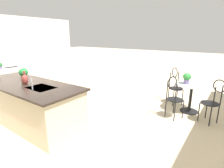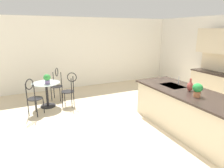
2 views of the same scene
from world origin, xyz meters
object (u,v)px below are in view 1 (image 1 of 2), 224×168
Objects in this scene: chair_near_window at (175,84)px; writing_desk at (10,74)px; vase_on_counter at (25,79)px; bistro_table at (191,95)px; potted_plant_on_desk at (0,66)px; potted_plant_counter_near at (24,73)px; keyboard at (11,67)px; potted_plant_on_table at (187,78)px; chair_by_island at (213,99)px; chair_toward_desk at (174,95)px.

writing_desk is (5.67, 1.92, -0.06)m from chair_near_window.
vase_on_counter reaches higher than chair_near_window.
potted_plant_on_desk is at bearing 17.11° from bistro_table.
chair_near_window is 4.00m from potted_plant_counter_near.
keyboard is 3.68m from vase_on_counter.
vase_on_counter is (-3.40, 1.23, 0.52)m from writing_desk.
potted_plant_on_table reaches higher than keyboard.
potted_plant_on_desk is (2.93, -0.71, -0.20)m from potted_plant_counter_near.
potted_plant_on_desk is at bearing 22.24° from chair_near_window.
potted_plant_counter_near is at bearing 39.35° from bistro_table.
potted_plant_on_desk is at bearing 12.64° from chair_by_island.
chair_near_window is at bearing -37.97° from bistro_table.
potted_plant_on_desk is 3.40m from vase_on_counter.
chair_toward_desk is (-0.26, 1.02, 0.00)m from chair_near_window.
potted_plant_on_table is (-6.05, -1.49, 0.39)m from writing_desk.
chair_by_island reaches higher than potted_plant_on_table.
potted_plant_on_desk is (5.93, 1.84, -0.01)m from potted_plant_on_table.
bistro_table is 0.67m from chair_by_island.
chair_near_window is 1.31m from chair_by_island.
bistro_table is 0.67m from chair_near_window.
chair_toward_desk is 2.37× the size of keyboard.
chair_by_island is at bearing -163.48° from chair_toward_desk.
potted_plant_counter_near is (3.14, 2.57, 0.64)m from bistro_table.
chair_by_island is at bearing 142.80° from chair_near_window.
vase_on_counter reaches higher than chair_by_island.
vase_on_counter reaches higher than chair_toward_desk.
potted_plant_on_table is 6.21m from potted_plant_on_desk.
chair_near_window reaches higher than keyboard.
chair_by_island is 0.81m from chair_toward_desk.
chair_toward_desk is 3.68× the size of potted_plant_counter_near.
bistro_table is at bearing -162.89° from potted_plant_on_desk.
chair_toward_desk is 3.62× the size of vase_on_counter.
chair_near_window is at bearing -157.76° from potted_plant_on_desk.
keyboard reaches higher than writing_desk.
chair_toward_desk is (0.78, 0.23, 0.00)m from chair_by_island.
chair_by_island is at bearing -149.21° from potted_plant_counter_near.
chair_toward_desk is 0.69m from potted_plant_on_table.
writing_desk is at bearing 13.84° from potted_plant_on_table.
chair_by_island is 0.82m from potted_plant_on_table.
writing_desk is 6.25m from potted_plant_on_table.
keyboard is at bearing -20.64° from potted_plant_counter_near.
chair_by_island is at bearing -170.46° from writing_desk.
writing_desk is at bearing 8.60° from chair_toward_desk.
potted_plant_on_desk is (-0.14, 0.45, 0.13)m from keyboard.
chair_near_window is 3.72× the size of potted_plant_on_table.
chair_near_window is 1.06m from chair_toward_desk.
potted_plant_on_table is at bearing -162.76° from potted_plant_on_desk.
chair_by_island is (-1.04, 0.79, 0.00)m from chair_near_window.
potted_plant_on_desk reaches higher than keyboard.
potted_plant_on_desk is at bearing -13.55° from potted_plant_counter_near.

